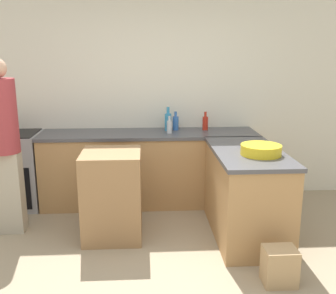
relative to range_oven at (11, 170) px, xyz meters
name	(u,v)px	position (x,y,z in m)	size (l,w,h in m)	color
ground_plane	(153,291)	(1.72, -1.94, -0.46)	(14.00, 14.00, 0.00)	tan
wall_back	(148,95)	(1.72, 0.34, 0.89)	(8.00, 0.06, 2.70)	silver
counter_back	(149,168)	(1.72, 0.00, 0.00)	(2.68, 0.64, 0.92)	tan
counter_peninsula	(246,193)	(2.71, -0.96, 0.00)	(0.69, 1.34, 0.92)	tan
range_oven	(11,170)	(0.00, 0.00, 0.00)	(0.75, 0.62, 0.93)	#99999E
island_table	(112,195)	(1.32, -0.92, -0.01)	(0.59, 0.61, 0.91)	#997047
mixing_bowl	(261,150)	(2.79, -1.14, 0.51)	(0.39, 0.39, 0.10)	yellow
hot_sauce_bottle	(205,123)	(2.44, 0.12, 0.55)	(0.07, 0.07, 0.23)	red
water_bottle_blue	(176,123)	(2.06, 0.14, 0.55)	(0.08, 0.08, 0.24)	#386BB7
dish_soap_bottle	(168,121)	(1.96, 0.10, 0.58)	(0.08, 0.08, 0.30)	#338CBF
vinegar_bottle_clear	(169,126)	(1.97, -0.06, 0.54)	(0.06, 0.06, 0.21)	silver
person_by_range	(4,141)	(0.22, -0.75, 0.54)	(0.32, 0.32, 1.84)	#ADA38E
paper_bag	(280,266)	(2.78, -1.89, -0.30)	(0.27, 0.22, 0.32)	tan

